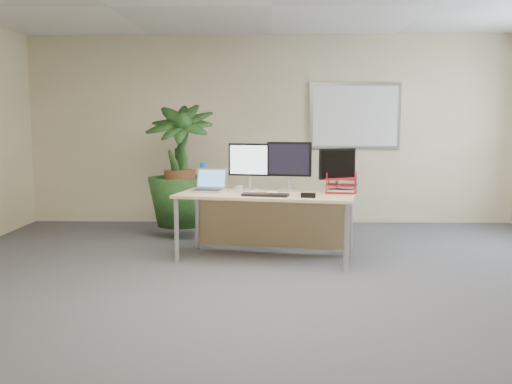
{
  "coord_description": "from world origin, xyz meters",
  "views": [
    {
      "loc": [
        -0.02,
        -4.28,
        1.47
      ],
      "look_at": [
        -0.13,
        0.35,
        0.9
      ],
      "focal_mm": 40.0,
      "sensor_mm": 36.0,
      "label": 1
    }
  ],
  "objects_px": {
    "monitor_right": "(289,163)",
    "laptop": "(209,186)",
    "desk": "(267,206)",
    "monitor_left": "(249,163)",
    "floor_plant": "(180,179)"
  },
  "relations": [
    {
      "from": "monitor_right",
      "to": "laptop",
      "type": "height_order",
      "value": "monitor_right"
    },
    {
      "from": "desk",
      "to": "monitor_left",
      "type": "xyz_separation_m",
      "value": [
        -0.2,
        0.24,
        0.45
      ]
    },
    {
      "from": "monitor_left",
      "to": "laptop",
      "type": "distance_m",
      "value": 0.51
    },
    {
      "from": "monitor_right",
      "to": "floor_plant",
      "type": "bearing_deg",
      "value": 143.7
    },
    {
      "from": "monitor_left",
      "to": "monitor_right",
      "type": "distance_m",
      "value": 0.46
    },
    {
      "from": "desk",
      "to": "monitor_right",
      "type": "height_order",
      "value": "monitor_right"
    },
    {
      "from": "desk",
      "to": "laptop",
      "type": "distance_m",
      "value": 0.68
    },
    {
      "from": "laptop",
      "to": "floor_plant",
      "type": "bearing_deg",
      "value": 115.79
    },
    {
      "from": "floor_plant",
      "to": "laptop",
      "type": "bearing_deg",
      "value": -64.21
    },
    {
      "from": "desk",
      "to": "monitor_left",
      "type": "bearing_deg",
      "value": 130.52
    },
    {
      "from": "desk",
      "to": "floor_plant",
      "type": "xyz_separation_m",
      "value": [
        -1.12,
        1.1,
        0.19
      ]
    },
    {
      "from": "desk",
      "to": "monitor_right",
      "type": "xyz_separation_m",
      "value": [
        0.24,
        0.11,
        0.46
      ]
    },
    {
      "from": "floor_plant",
      "to": "laptop",
      "type": "xyz_separation_m",
      "value": [
        0.48,
        -0.99,
        0.02
      ]
    },
    {
      "from": "monitor_right",
      "to": "monitor_left",
      "type": "bearing_deg",
      "value": 163.39
    },
    {
      "from": "laptop",
      "to": "monitor_right",
      "type": "bearing_deg",
      "value": -0.08
    }
  ]
}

